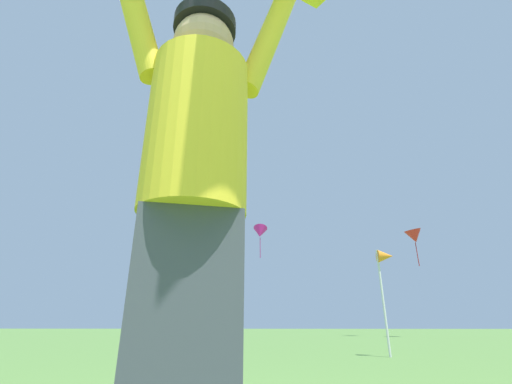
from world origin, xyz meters
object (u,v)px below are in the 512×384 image
distant_kite_white_high_left (196,103)px  distant_kite_red_low_right (414,236)px  marker_flag (385,263)px  distant_kite_magenta_mid_left (260,232)px  kite_flyer_person (194,180)px

distant_kite_white_high_left → distant_kite_red_low_right: bearing=33.2°
marker_flag → distant_kite_red_low_right: bearing=66.0°
distant_kite_white_high_left → marker_flag: bearing=-40.5°
distant_kite_red_low_right → marker_flag: distant_kite_red_low_right is taller
distant_kite_magenta_mid_left → marker_flag: bearing=-80.9°
marker_flag → distant_kite_magenta_mid_left: bearing=99.1°
distant_kite_white_high_left → distant_kite_magenta_mid_left: bearing=85.9°
distant_kite_red_low_right → distant_kite_white_high_left: (-9.70, -6.35, 3.79)m
kite_flyer_person → marker_flag: (2.20, 5.54, 0.65)m
distant_kite_magenta_mid_left → marker_flag: 24.00m
distant_kite_red_low_right → distant_kite_magenta_mid_left: size_ratio=0.63×
kite_flyer_person → distant_kite_magenta_mid_left: size_ratio=0.64×
distant_kite_magenta_mid_left → distant_kite_white_high_left: 18.61m
distant_kite_red_low_right → marker_flag: 11.99m
kite_flyer_person → marker_flag: size_ratio=1.05×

